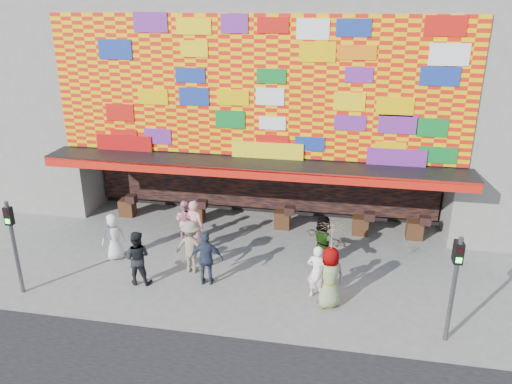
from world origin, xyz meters
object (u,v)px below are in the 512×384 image
at_px(ped_c, 137,258).
at_px(ped_g, 330,278).
at_px(ped_b, 195,226).
at_px(ped_h, 317,272).
at_px(ped_e, 207,259).
at_px(signal_left, 13,237).
at_px(signal_right, 455,278).
at_px(ped_f, 323,241).
at_px(ped_i, 185,220).
at_px(parasol, 332,239).
at_px(ped_d, 192,247).
at_px(ped_a, 114,237).

xyz_separation_m(ped_c, ped_g, (5.98, -0.17, 0.05)).
distance_m(ped_b, ped_h, 4.99).
bearing_deg(ped_b, ped_e, 137.99).
bearing_deg(signal_left, ped_e, 15.77).
distance_m(signal_right, ped_b, 8.81).
bearing_deg(ped_h, signal_right, 170.90).
bearing_deg(ped_h, ped_f, -78.51).
height_order(ped_i, parasol, parasol).
bearing_deg(ped_e, ped_d, -52.51).
distance_m(ped_d, ped_i, 2.40).
height_order(ped_a, ped_d, ped_d).
bearing_deg(ped_c, ped_i, -104.61).
xyz_separation_m(signal_right, ped_i, (-8.61, 4.39, -1.07)).
relative_size(ped_e, ped_h, 1.04).
xyz_separation_m(ped_f, ped_h, (-0.04, -2.04, -0.03)).
height_order(signal_left, ped_g, signal_left).
xyz_separation_m(ped_a, ped_i, (1.94, 1.85, -0.04)).
height_order(ped_a, parasol, parasol).
distance_m(ped_a, ped_d, 2.92).
xyz_separation_m(ped_b, ped_h, (4.47, -2.22, -0.11)).
xyz_separation_m(ped_f, ped_i, (-5.14, 0.94, -0.09)).
relative_size(signal_left, ped_e, 1.70).
distance_m(ped_a, parasol, 7.69).
xyz_separation_m(ped_b, ped_e, (1.03, -2.09, -0.08)).
height_order(ped_c, ped_d, ped_d).
height_order(signal_right, ped_h, signal_right).
distance_m(ped_a, ped_i, 2.68).
xyz_separation_m(signal_left, ped_f, (8.93, 3.45, -0.98)).
bearing_deg(ped_g, ped_i, -62.81).
relative_size(signal_right, ped_e, 1.70).
xyz_separation_m(signal_left, ped_i, (3.79, 4.39, -1.07)).
height_order(signal_left, ped_h, signal_left).
bearing_deg(ped_f, signal_right, 171.70).
xyz_separation_m(ped_b, parasol, (4.85, -2.62, 1.21)).
bearing_deg(ped_f, ped_c, 58.42).
height_order(ped_a, ped_i, ped_a).
bearing_deg(ped_g, signal_left, -24.93).
distance_m(ped_c, ped_i, 3.25).
bearing_deg(signal_left, signal_right, 0.00).
height_order(ped_c, ped_g, ped_g).
bearing_deg(parasol, ped_b, 151.67).
height_order(signal_right, ped_d, signal_right).
relative_size(ped_b, parasol, 1.02).
distance_m(signal_right, ped_d, 8.01).
bearing_deg(ped_a, ped_d, 139.67).
bearing_deg(signal_right, ped_c, 172.63).
distance_m(ped_b, ped_e, 2.33).
bearing_deg(signal_left, ped_c, 19.68).
distance_m(ped_c, ped_h, 5.59).
bearing_deg(ped_b, ped_h, 175.36).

